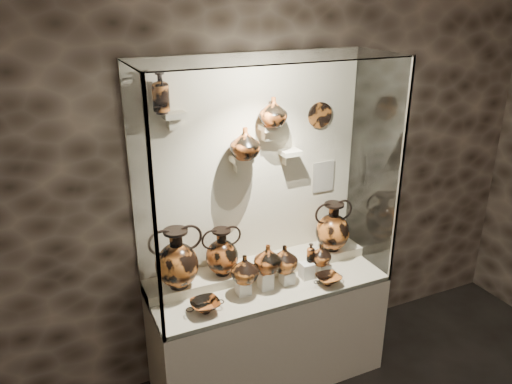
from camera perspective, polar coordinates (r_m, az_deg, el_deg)
wall_back at (r=3.56m, az=-0.71°, el=2.80°), size 5.00×0.02×3.20m
plinth at (r=3.87m, az=1.38°, el=-15.73°), size 1.70×0.60×0.80m
front_tier at (r=3.63m, az=1.44°, el=-10.52°), size 1.68×0.58×0.03m
rear_tier at (r=3.75m, az=0.26°, el=-8.78°), size 1.70×0.25×0.10m
back_panel at (r=3.55m, az=-0.68°, el=2.78°), size 1.70×0.03×1.60m
glass_front at (r=3.04m, az=4.03°, el=-0.61°), size 1.70×0.01×1.60m
glass_left at (r=3.03m, az=-12.94°, el=-1.21°), size 0.01×0.60×1.60m
glass_right at (r=3.72m, az=13.37°, el=3.04°), size 0.01×0.60×1.60m
glass_top at (r=3.10m, az=1.72°, el=15.10°), size 1.70×0.60×0.01m
frame_post_left at (r=2.77m, az=-11.51°, el=-3.31°), size 0.02×0.02×1.60m
frame_post_right at (r=3.50m, az=16.15°, el=1.62°), size 0.02×0.02×1.60m
pedestal_a at (r=3.48m, az=-1.49°, el=-10.82°), size 0.09×0.09×0.10m
pedestal_b at (r=3.53m, az=1.08°, el=-9.99°), size 0.09×0.09×0.13m
pedestal_c at (r=3.61m, az=3.54°, el=-9.66°), size 0.09×0.09×0.09m
pedestal_d at (r=3.67m, az=5.78°, el=-8.88°), size 0.09×0.09×0.12m
pedestal_e at (r=3.75m, az=7.64°, el=-8.66°), size 0.09×0.09×0.08m
bracket_ul at (r=3.18m, az=-9.33°, el=8.68°), size 0.14×0.12×0.04m
bracket_ca at (r=3.42m, az=-1.70°, el=3.77°), size 0.14×0.12×0.04m
bracket_cb at (r=3.44m, az=1.35°, el=7.36°), size 0.10×0.12×0.04m
bracket_cc at (r=3.58m, az=3.92°, el=4.54°), size 0.14×0.12×0.04m
amphora_left at (r=3.39m, az=-9.02°, el=-7.49°), size 0.46×0.46×0.43m
amphora_mid at (r=3.52m, az=-3.93°, el=-6.81°), size 0.37×0.37×0.35m
amphora_right at (r=3.87m, az=8.76°, el=-3.91°), size 0.39×0.39×0.39m
jug_a at (r=3.39m, az=-1.31°, el=-8.78°), size 0.20×0.20×0.20m
jug_b at (r=3.45m, az=1.34°, el=-7.59°), size 0.22×0.22×0.20m
jug_c at (r=3.54m, az=3.25°, el=-7.59°), size 0.26×0.26×0.20m
jug_e at (r=3.68m, az=7.41°, el=-7.09°), size 0.17×0.17×0.16m
lekythos_small at (r=3.63m, az=6.25°, el=-6.78°), size 0.09×0.09×0.16m
kylix_left at (r=3.32m, az=-5.84°, el=-12.77°), size 0.30×0.28×0.10m
kylix_right at (r=3.62m, az=8.23°, el=-9.82°), size 0.23×0.20×0.09m
lekythos_tall at (r=3.13m, az=-10.87°, el=11.33°), size 0.14×0.14×0.28m
ovoid_vase_a at (r=3.34m, az=-1.26°, el=5.58°), size 0.21×0.21×0.22m
ovoid_vase_b at (r=3.38m, az=1.97°, el=9.14°), size 0.22×0.22×0.20m
wall_plate at (r=3.68m, az=7.29°, el=8.72°), size 0.19×0.02×0.19m
info_placard at (r=3.86m, az=7.69°, el=1.76°), size 0.18×0.01×0.24m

